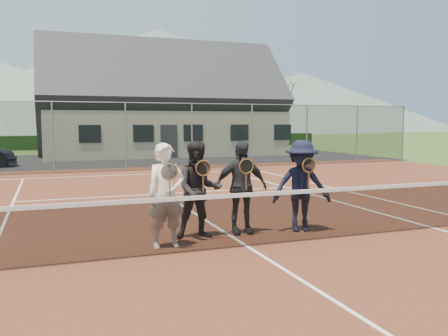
# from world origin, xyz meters

# --- Properties ---
(ground) EXTENTS (220.00, 220.00, 0.00)m
(ground) POSITION_xyz_m (0.00, 20.00, 0.00)
(ground) COLOR #324B1B
(ground) RESTS_ON ground
(court_surface) EXTENTS (30.00, 30.00, 0.02)m
(court_surface) POSITION_xyz_m (0.00, 0.00, 0.01)
(court_surface) COLOR #562819
(court_surface) RESTS_ON ground
(tarmac_carpark) EXTENTS (40.00, 12.00, 0.01)m
(tarmac_carpark) POSITION_xyz_m (-4.00, 20.00, 0.01)
(tarmac_carpark) COLOR black
(tarmac_carpark) RESTS_ON ground
(hedge_row) EXTENTS (40.00, 1.20, 1.10)m
(hedge_row) POSITION_xyz_m (0.00, 32.00, 0.55)
(hedge_row) COLOR black
(hedge_row) RESTS_ON ground
(hill_centre) EXTENTS (120.00, 120.00, 22.00)m
(hill_centre) POSITION_xyz_m (20.00, 95.00, 11.00)
(hill_centre) COLOR #586A60
(hill_centre) RESTS_ON ground
(hill_east) EXTENTS (90.00, 90.00, 14.00)m
(hill_east) POSITION_xyz_m (55.00, 95.00, 7.00)
(hill_east) COLOR #54655C
(hill_east) RESTS_ON ground
(court_markings) EXTENTS (11.03, 23.83, 0.01)m
(court_markings) POSITION_xyz_m (0.00, 0.00, 0.02)
(court_markings) COLOR white
(court_markings) RESTS_ON court_surface
(tennis_net) EXTENTS (11.68, 0.08, 1.10)m
(tennis_net) POSITION_xyz_m (0.00, 0.00, 0.54)
(tennis_net) COLOR slate
(tennis_net) RESTS_ON ground
(perimeter_fence) EXTENTS (30.07, 0.07, 3.02)m
(perimeter_fence) POSITION_xyz_m (0.00, 13.50, 1.52)
(perimeter_fence) COLOR slate
(perimeter_fence) RESTS_ON ground
(clubhouse) EXTENTS (15.60, 8.20, 7.70)m
(clubhouse) POSITION_xyz_m (4.00, 24.00, 3.99)
(clubhouse) COLOR beige
(clubhouse) RESTS_ON ground
(tree_c) EXTENTS (3.20, 3.20, 7.77)m
(tree_c) POSITION_xyz_m (2.00, 33.00, 5.79)
(tree_c) COLOR #392814
(tree_c) RESTS_ON ground
(tree_d) EXTENTS (3.20, 3.20, 7.77)m
(tree_d) POSITION_xyz_m (12.00, 33.00, 5.79)
(tree_d) COLOR #3A2815
(tree_d) RESTS_ON ground
(tree_e) EXTENTS (3.20, 3.20, 7.77)m
(tree_e) POSITION_xyz_m (18.00, 33.00, 5.79)
(tree_e) COLOR #3D2616
(tree_e) RESTS_ON ground
(player_a) EXTENTS (0.68, 0.52, 1.80)m
(player_a) POSITION_xyz_m (-1.31, 0.49, 0.92)
(player_a) COLOR white
(player_a) RESTS_ON court_surface
(player_b) EXTENTS (0.96, 0.80, 1.80)m
(player_b) POSITION_xyz_m (-0.59, 0.91, 0.92)
(player_b) COLOR black
(player_b) RESTS_ON court_surface
(player_c) EXTENTS (1.09, 0.54, 1.80)m
(player_c) POSITION_xyz_m (0.27, 0.98, 0.92)
(player_c) COLOR #24252A
(player_c) RESTS_ON court_surface
(player_d) EXTENTS (1.29, 0.92, 1.80)m
(player_d) POSITION_xyz_m (1.47, 0.74, 0.92)
(player_d) COLOR black
(player_d) RESTS_ON court_surface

